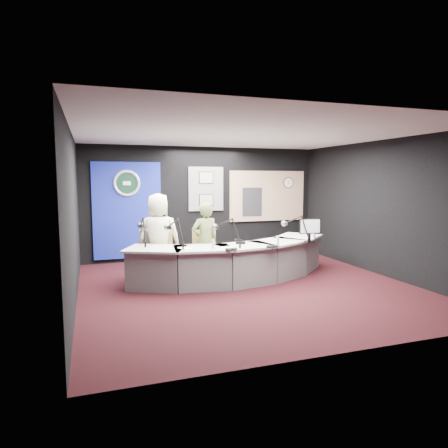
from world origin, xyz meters
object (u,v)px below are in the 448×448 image
object	(u,v)px
armchair_right	(205,253)
person_woman	(205,241)
person_man	(159,236)
broadcast_desk	(235,261)
armchair_left	(159,254)

from	to	relation	value
armchair_right	person_woman	xyz separation A→B (m)	(0.00, 0.00, 0.23)
armchair_right	person_man	size ratio (longest dim) A/B	0.62
person_man	person_woman	xyz separation A→B (m)	(0.88, -0.28, -0.09)
person_man	person_woman	distance (m)	0.93
armchair_right	person_woman	bearing A→B (deg)	0.00
armchair_right	person_man	xyz separation A→B (m)	(-0.88, 0.28, 0.33)
broadcast_desk	armchair_right	distance (m)	0.64
armchair_right	broadcast_desk	bearing A→B (deg)	-18.76
armchair_left	armchair_right	xyz separation A→B (m)	(0.88, -0.28, 0.04)
broadcast_desk	person_woman	bearing A→B (deg)	150.29
armchair_left	person_woman	xyz separation A→B (m)	(0.88, -0.28, 0.27)
armchair_left	armchair_right	distance (m)	0.92
broadcast_desk	person_man	xyz separation A→B (m)	(-1.41, 0.59, 0.49)
armchair_left	person_woman	world-z (taller)	person_woman
armchair_right	person_man	distance (m)	0.98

